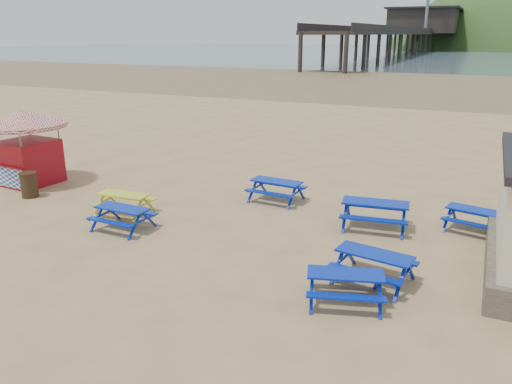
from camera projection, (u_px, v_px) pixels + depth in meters
The scene contains 13 objects.
ground at pixel (238, 238), 15.05m from camera, with size 400.00×400.00×0.00m, color tan.
wet_sand at pixel (435, 83), 62.63m from camera, with size 400.00×400.00×0.00m, color olive.
sea at pixel (473, 53), 162.11m from camera, with size 400.00×400.00×0.00m, color #4C5F6D.
picnic_table_blue_a at pixel (276, 191), 18.26m from camera, with size 1.94×1.60×0.77m.
picnic_table_blue_b at pixel (375, 215), 15.72m from camera, with size 2.24×1.90×0.86m.
picnic_table_blue_c at pixel (475, 220), 15.42m from camera, with size 1.97×1.71×0.72m.
picnic_table_blue_d at pixel (123, 218), 15.62m from camera, with size 1.75×1.42×0.72m.
picnic_table_blue_e at pixel (374, 267), 12.28m from camera, with size 2.05×1.75×0.77m.
picnic_table_blue_f at pixel (345, 287), 11.36m from camera, with size 2.06×1.84×0.72m.
picnic_table_yellow at pixel (124, 204), 16.91m from camera, with size 1.84×1.53×0.73m.
ice_cream_kiosk at pixel (25, 138), 19.98m from camera, with size 3.59×3.59×3.02m.
litter_bin at pixel (29, 185), 18.67m from camera, with size 0.65×0.65×0.95m.
pier at pixel (421, 35), 174.77m from camera, with size 24.00×220.00×39.29m.
Camera 1 is at (6.34, -12.41, 5.87)m, focal length 35.00 mm.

